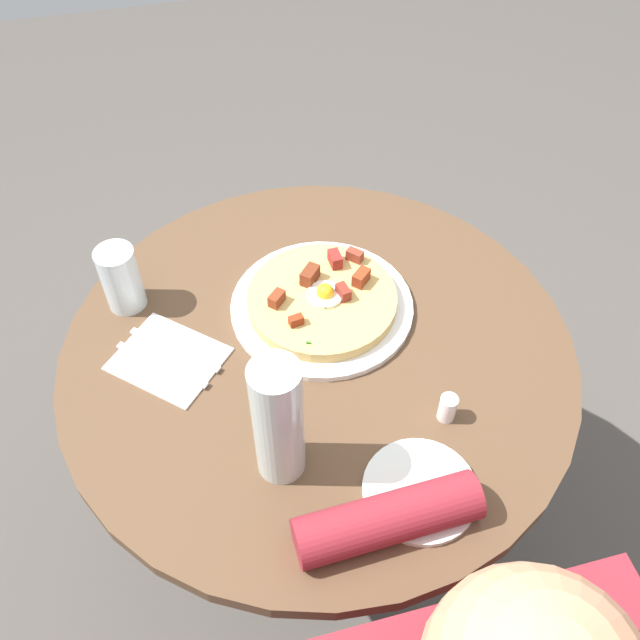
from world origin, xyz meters
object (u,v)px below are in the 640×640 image
(fork, at_px, (175,350))
(water_glass, at_px, (121,278))
(breakfast_pizza, at_px, (322,298))
(water_bottle, at_px, (278,421))
(bread_plate, at_px, (420,490))
(salt_shaker, at_px, (448,408))
(pizza_plate, at_px, (322,306))
(dining_table, at_px, (318,405))
(knife, at_px, (162,365))

(fork, height_order, water_glass, water_glass)
(breakfast_pizza, height_order, water_bottle, water_bottle)
(bread_plate, xyz_separation_m, water_glass, (-0.38, 0.48, 0.06))
(bread_plate, xyz_separation_m, salt_shaker, (0.08, 0.11, 0.02))
(pizza_plate, bearing_deg, dining_table, -108.75)
(salt_shaker, bearing_deg, breakfast_pizza, 115.65)
(dining_table, xyz_separation_m, pizza_plate, (0.03, 0.08, 0.18))
(breakfast_pizza, bearing_deg, water_glass, 163.52)
(pizza_plate, bearing_deg, salt_shaker, -64.04)
(water_glass, height_order, salt_shaker, water_glass)
(bread_plate, bearing_deg, knife, 136.57)
(fork, bearing_deg, pizza_plate, -129.93)
(fork, distance_m, knife, 0.04)
(pizza_plate, bearing_deg, bread_plate, -82.85)
(bread_plate, relative_size, knife, 0.93)
(bread_plate, distance_m, fork, 0.47)
(fork, xyz_separation_m, water_glass, (-0.07, 0.13, 0.06))
(salt_shaker, bearing_deg, pizza_plate, 115.96)
(dining_table, bearing_deg, bread_plate, -75.51)
(water_bottle, bearing_deg, dining_table, 61.80)
(pizza_plate, xyz_separation_m, bread_plate, (0.05, -0.38, -0.00))
(fork, xyz_separation_m, water_bottle, (0.13, -0.25, 0.11))
(water_bottle, xyz_separation_m, salt_shaker, (0.27, 0.02, -0.09))
(breakfast_pizza, bearing_deg, pizza_plate, -126.20)
(pizza_plate, distance_m, fork, 0.27)
(dining_table, distance_m, salt_shaker, 0.31)
(breakfast_pizza, relative_size, bread_plate, 1.58)
(knife, bearing_deg, fork, -90.00)
(water_glass, xyz_separation_m, water_bottle, (0.20, -0.39, 0.05))
(dining_table, bearing_deg, pizza_plate, 71.25)
(dining_table, bearing_deg, water_glass, 148.74)
(pizza_plate, distance_m, bread_plate, 0.38)
(dining_table, distance_m, bread_plate, 0.35)
(dining_table, height_order, fork, fork)
(knife, height_order, salt_shaker, salt_shaker)
(water_glass, bearing_deg, bread_plate, -51.57)
(bread_plate, bearing_deg, water_glass, 128.43)
(water_glass, relative_size, salt_shaker, 2.56)
(water_bottle, height_order, salt_shaker, water_bottle)
(pizza_plate, distance_m, breakfast_pizza, 0.02)
(bread_plate, height_order, water_glass, water_glass)
(water_glass, bearing_deg, water_bottle, -62.83)
(breakfast_pizza, bearing_deg, salt_shaker, -64.35)
(dining_table, bearing_deg, knife, 174.72)
(dining_table, xyz_separation_m, water_glass, (-0.30, 0.19, 0.24))
(dining_table, height_order, pizza_plate, pizza_plate)
(dining_table, xyz_separation_m, fork, (-0.24, 0.05, 0.18))
(pizza_plate, distance_m, water_glass, 0.35)
(knife, bearing_deg, water_bottle, 167.27)
(water_glass, bearing_deg, knife, -74.83)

